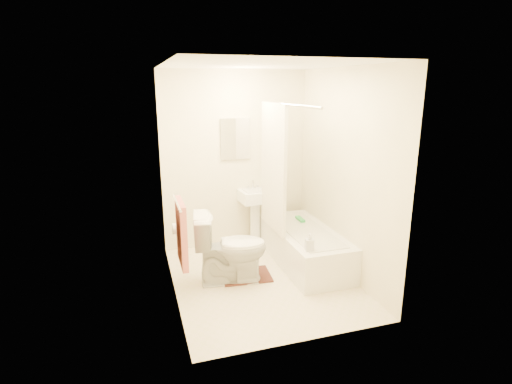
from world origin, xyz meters
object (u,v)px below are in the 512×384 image
object	(u,v)px
toilet	(231,248)
sink	(256,215)
bathtub	(304,246)
soap_bottle	(309,242)
bath_mat	(246,276)

from	to	relation	value
toilet	sink	distance (m)	1.13
bathtub	soap_bottle	world-z (taller)	soap_bottle
bathtub	toilet	bearing A→B (deg)	-168.78
bathtub	bath_mat	size ratio (longest dim) A/B	2.75
bathtub	bath_mat	xyz separation A→B (m)	(-0.81, -0.15, -0.21)
toilet	soap_bottle	distance (m)	0.90
sink	bath_mat	bearing A→B (deg)	-119.04
toilet	sink	xyz separation A→B (m)	(0.60, 0.96, 0.03)
bathtub	bath_mat	distance (m)	0.85
toilet	bath_mat	distance (m)	0.44
bath_mat	soap_bottle	distance (m)	0.91
sink	bath_mat	world-z (taller)	sink
bathtub	soap_bottle	bearing A→B (deg)	-109.83
bathtub	sink	bearing A→B (deg)	118.22
bath_mat	soap_bottle	xyz separation A→B (m)	(0.60, -0.45, 0.53)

